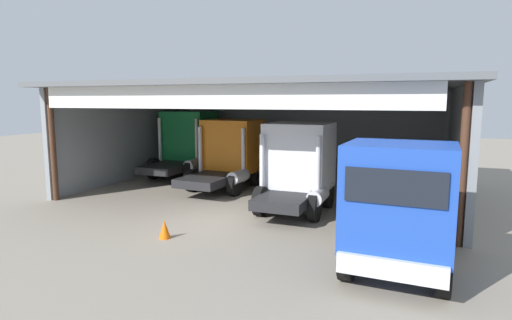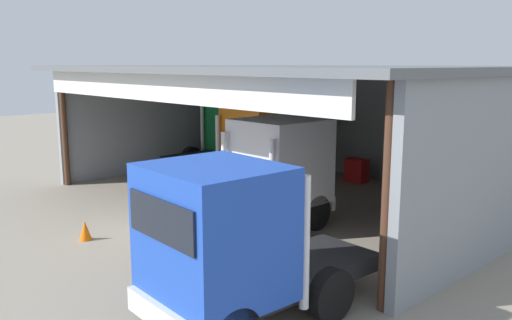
{
  "view_description": "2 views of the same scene",
  "coord_description": "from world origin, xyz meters",
  "px_view_note": "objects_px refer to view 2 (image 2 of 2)",
  "views": [
    {
      "loc": [
        6.55,
        -12.82,
        4.14
      ],
      "look_at": [
        0.0,
        3.7,
        1.64
      ],
      "focal_mm": 29.44,
      "sensor_mm": 36.0,
      "label": 1
    },
    {
      "loc": [
        13.28,
        -8.56,
        4.96
      ],
      "look_at": [
        0.0,
        3.7,
        1.64
      ],
      "focal_mm": 36.94,
      "sensor_mm": 36.0,
      "label": 2
    }
  ],
  "objects_px": {
    "truck_orange_center_right_bay": "(252,147)",
    "oil_drum": "(498,200)",
    "truck_white_right_bay": "(276,171)",
    "tool_cart": "(357,170)",
    "truck_blue_left_bay": "(231,244)",
    "truck_green_center_bay": "(235,129)",
    "traffic_cone": "(85,230)"
  },
  "relations": [
    {
      "from": "truck_green_center_bay",
      "to": "truck_white_right_bay",
      "type": "xyz_separation_m",
      "value": [
        7.88,
        -5.11,
        -0.11
      ]
    },
    {
      "from": "truck_orange_center_right_bay",
      "to": "truck_blue_left_bay",
      "type": "xyz_separation_m",
      "value": [
        8.1,
        -7.9,
        -0.02
      ]
    },
    {
      "from": "truck_white_right_bay",
      "to": "oil_drum",
      "type": "xyz_separation_m",
      "value": [
        3.92,
        6.7,
        -1.33
      ]
    },
    {
      "from": "oil_drum",
      "to": "tool_cart",
      "type": "bearing_deg",
      "value": 177.21
    },
    {
      "from": "truck_green_center_bay",
      "to": "truck_orange_center_right_bay",
      "type": "distance_m",
      "value": 4.28
    },
    {
      "from": "truck_green_center_bay",
      "to": "truck_blue_left_bay",
      "type": "height_order",
      "value": "truck_green_center_bay"
    },
    {
      "from": "truck_green_center_bay",
      "to": "tool_cart",
      "type": "bearing_deg",
      "value": 16.32
    },
    {
      "from": "truck_orange_center_right_bay",
      "to": "tool_cart",
      "type": "height_order",
      "value": "truck_orange_center_right_bay"
    },
    {
      "from": "truck_blue_left_bay",
      "to": "tool_cart",
      "type": "height_order",
      "value": "truck_blue_left_bay"
    },
    {
      "from": "tool_cart",
      "to": "traffic_cone",
      "type": "bearing_deg",
      "value": -93.27
    },
    {
      "from": "oil_drum",
      "to": "traffic_cone",
      "type": "relative_size",
      "value": 1.56
    },
    {
      "from": "truck_green_center_bay",
      "to": "traffic_cone",
      "type": "xyz_separation_m",
      "value": [
        5.06,
        -9.93,
        -1.59
      ]
    },
    {
      "from": "truck_white_right_bay",
      "to": "tool_cart",
      "type": "relative_size",
      "value": 4.41
    },
    {
      "from": "truck_orange_center_right_bay",
      "to": "truck_blue_left_bay",
      "type": "distance_m",
      "value": 11.32
    },
    {
      "from": "truck_green_center_bay",
      "to": "truck_blue_left_bay",
      "type": "bearing_deg",
      "value": -42.62
    },
    {
      "from": "truck_green_center_bay",
      "to": "truck_orange_center_right_bay",
      "type": "height_order",
      "value": "truck_green_center_bay"
    },
    {
      "from": "truck_orange_center_right_bay",
      "to": "truck_blue_left_bay",
      "type": "bearing_deg",
      "value": -41.39
    },
    {
      "from": "truck_green_center_bay",
      "to": "oil_drum",
      "type": "xyz_separation_m",
      "value": [
        11.8,
        1.59,
        -1.44
      ]
    },
    {
      "from": "truck_blue_left_bay",
      "to": "oil_drum",
      "type": "bearing_deg",
      "value": -87.95
    },
    {
      "from": "truck_white_right_bay",
      "to": "truck_blue_left_bay",
      "type": "height_order",
      "value": "truck_white_right_bay"
    },
    {
      "from": "truck_blue_left_bay",
      "to": "tool_cart",
      "type": "distance_m",
      "value": 13.49
    },
    {
      "from": "truck_orange_center_right_bay",
      "to": "oil_drum",
      "type": "xyz_separation_m",
      "value": [
        8.15,
        3.82,
        -1.24
      ]
    },
    {
      "from": "truck_green_center_bay",
      "to": "tool_cart",
      "type": "distance_m",
      "value": 6.19
    },
    {
      "from": "tool_cart",
      "to": "traffic_cone",
      "type": "height_order",
      "value": "tool_cart"
    },
    {
      "from": "tool_cart",
      "to": "truck_blue_left_bay",
      "type": "bearing_deg",
      "value": -63.37
    },
    {
      "from": "truck_green_center_bay",
      "to": "traffic_cone",
      "type": "height_order",
      "value": "truck_green_center_bay"
    },
    {
      "from": "truck_orange_center_right_bay",
      "to": "traffic_cone",
      "type": "xyz_separation_m",
      "value": [
        1.41,
        -7.71,
        -1.4
      ]
    },
    {
      "from": "tool_cart",
      "to": "truck_white_right_bay",
      "type": "bearing_deg",
      "value": -72.92
    },
    {
      "from": "truck_green_center_bay",
      "to": "oil_drum",
      "type": "distance_m",
      "value": 12.0
    },
    {
      "from": "truck_white_right_bay",
      "to": "truck_blue_left_bay",
      "type": "distance_m",
      "value": 6.33
    },
    {
      "from": "truck_orange_center_right_bay",
      "to": "oil_drum",
      "type": "bearing_deg",
      "value": 27.97
    },
    {
      "from": "truck_white_right_bay",
      "to": "traffic_cone",
      "type": "height_order",
      "value": "truck_white_right_bay"
    }
  ]
}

